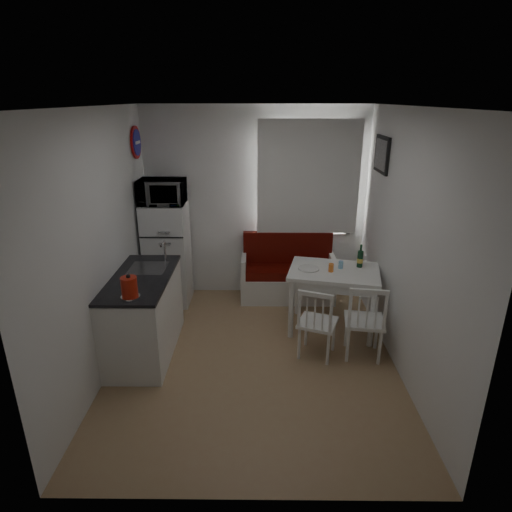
{
  "coord_description": "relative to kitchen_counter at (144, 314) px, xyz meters",
  "views": [
    {
      "loc": [
        0.06,
        -3.98,
        2.68
      ],
      "look_at": [
        0.02,
        0.5,
        1.01
      ],
      "focal_mm": 30.0,
      "sensor_mm": 36.0,
      "label": 1
    }
  ],
  "objects": [
    {
      "name": "wall_right",
      "position": [
        2.7,
        -0.16,
        0.84
      ],
      "size": [
        0.02,
        3.5,
        2.6
      ],
      "primitive_type": "cube",
      "color": "white",
      "rests_on": "floor"
    },
    {
      "name": "drinking_glass_orange",
      "position": [
        2.09,
        0.45,
        0.37
      ],
      "size": [
        0.06,
        0.06,
        0.1
      ],
      "primitive_type": "cylinder",
      "color": "orange",
      "rests_on": "dining_table"
    },
    {
      "name": "fridge",
      "position": [
        0.02,
        1.24,
        0.24
      ],
      "size": [
        0.56,
        0.56,
        1.39
      ],
      "primitive_type": "cube",
      "color": "white",
      "rests_on": "floor"
    },
    {
      "name": "drinking_glass_blue",
      "position": [
        2.22,
        0.55,
        0.37
      ],
      "size": [
        0.05,
        0.05,
        0.09
      ],
      "primitive_type": "cylinder",
      "color": "#8DCAEF",
      "rests_on": "dining_table"
    },
    {
      "name": "dining_table",
      "position": [
        2.14,
        0.5,
        0.23
      ],
      "size": [
        1.16,
        0.93,
        0.78
      ],
      "rotation": [
        0.0,
        0.0,
        -0.21
      ],
      "color": "white",
      "rests_on": "floor"
    },
    {
      "name": "picture_frame",
      "position": [
        2.67,
        0.94,
        1.59
      ],
      "size": [
        0.04,
        0.52,
        0.42
      ],
      "primitive_type": "cube",
      "color": "black",
      "rests_on": "wall_right"
    },
    {
      "name": "wall_left",
      "position": [
        -0.3,
        -0.16,
        0.84
      ],
      "size": [
        0.02,
        3.5,
        2.6
      ],
      "primitive_type": "cube",
      "color": "white",
      "rests_on": "floor"
    },
    {
      "name": "bench",
      "position": [
        1.65,
        1.35,
        -0.15
      ],
      "size": [
        1.29,
        0.5,
        0.93
      ],
      "color": "white",
      "rests_on": "floor"
    },
    {
      "name": "wall_sign",
      "position": [
        -0.27,
        1.29,
        1.69
      ],
      "size": [
        0.03,
        0.4,
        0.4
      ],
      "primitive_type": "cylinder",
      "rotation": [
        0.0,
        1.57,
        0.0
      ],
      "color": "navy",
      "rests_on": "wall_left"
    },
    {
      "name": "chair_right",
      "position": [
        2.39,
        -0.16,
        0.08
      ],
      "size": [
        0.46,
        0.44,
        0.47
      ],
      "rotation": [
        0.0,
        0.0,
        -0.14
      ],
      "color": "white",
      "rests_on": "floor"
    },
    {
      "name": "ceiling",
      "position": [
        1.2,
        -0.16,
        2.14
      ],
      "size": [
        3.0,
        3.5,
        0.02
      ],
      "primitive_type": "cube",
      "color": "white",
      "rests_on": "wall_back"
    },
    {
      "name": "wine_bottle",
      "position": [
        2.45,
        0.6,
        0.46
      ],
      "size": [
        0.07,
        0.07,
        0.28
      ],
      "primitive_type": null,
      "color": "#12381E",
      "rests_on": "dining_table"
    },
    {
      "name": "kettle",
      "position": [
        0.05,
        -0.54,
        0.56
      ],
      "size": [
        0.18,
        0.18,
        0.24
      ],
      "primitive_type": "cylinder",
      "color": "red",
      "rests_on": "kitchen_counter"
    },
    {
      "name": "wall_front",
      "position": [
        1.2,
        -1.91,
        0.84
      ],
      "size": [
        3.0,
        0.02,
        2.6
      ],
      "primitive_type": "cube",
      "color": "white",
      "rests_on": "floor"
    },
    {
      "name": "wall_back",
      "position": [
        1.2,
        1.59,
        0.84
      ],
      "size": [
        3.0,
        0.02,
        2.6
      ],
      "primitive_type": "cube",
      "color": "white",
      "rests_on": "floor"
    },
    {
      "name": "floor",
      "position": [
        1.2,
        -0.16,
        -0.46
      ],
      "size": [
        3.0,
        3.5,
        0.02
      ],
      "primitive_type": "cube",
      "color": "tan",
      "rests_on": "ground"
    },
    {
      "name": "microwave",
      "position": [
        0.02,
        1.19,
        1.1
      ],
      "size": [
        0.58,
        0.39,
        0.32
      ],
      "primitive_type": "imported",
      "color": "white",
      "rests_on": "fridge"
    },
    {
      "name": "plate",
      "position": [
        1.84,
        0.52,
        0.33
      ],
      "size": [
        0.24,
        0.24,
        0.02
      ],
      "primitive_type": "cylinder",
      "color": "white",
      "rests_on": "dining_table"
    },
    {
      "name": "chair_left",
      "position": [
        1.89,
        -0.16,
        0.06
      ],
      "size": [
        0.49,
        0.49,
        0.44
      ],
      "rotation": [
        0.0,
        0.0,
        -0.35
      ],
      "color": "white",
      "rests_on": "floor"
    },
    {
      "name": "window",
      "position": [
        1.9,
        1.56,
        1.17
      ],
      "size": [
        1.22,
        0.06,
        1.47
      ],
      "primitive_type": "cube",
      "color": "white",
      "rests_on": "wall_back"
    },
    {
      "name": "curtain",
      "position": [
        1.9,
        1.49,
        1.22
      ],
      "size": [
        1.35,
        0.02,
        1.5
      ],
      "primitive_type": "cube",
      "color": "white",
      "rests_on": "wall_back"
    },
    {
      "name": "kitchen_counter",
      "position": [
        0.0,
        0.0,
        0.0
      ],
      "size": [
        0.62,
        1.32,
        1.16
      ],
      "color": "white",
      "rests_on": "floor"
    }
  ]
}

